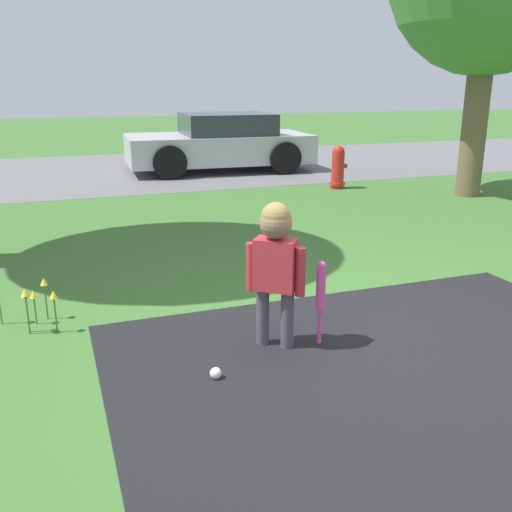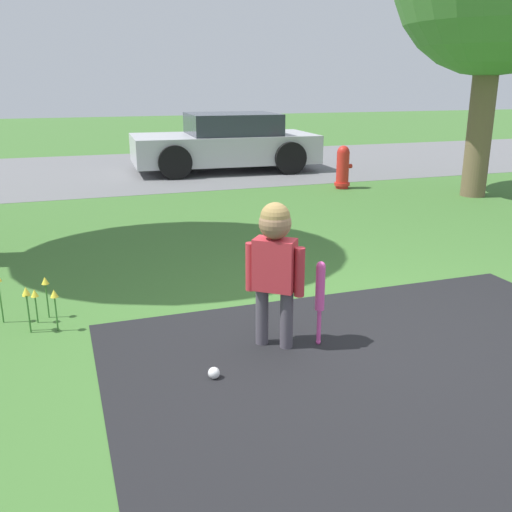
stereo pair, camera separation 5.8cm
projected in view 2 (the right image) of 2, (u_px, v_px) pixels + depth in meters
ground_plane at (370, 343)px, 4.22m from camera, size 60.00×60.00×0.00m
street_strip at (156, 169)px, 12.66m from camera, size 40.00×6.00×0.01m
child at (275, 255)px, 3.97m from camera, size 0.35×0.31×1.07m
baseball_bat at (320, 291)px, 4.07m from camera, size 0.07×0.07×0.64m
sports_ball at (214, 373)px, 3.70m from camera, size 0.08×0.08×0.08m
fire_hydrant at (343, 168)px, 10.24m from camera, size 0.32×0.28×0.77m
parked_car at (226, 143)px, 12.32m from camera, size 3.97×2.23×1.21m
flower_bed at (31, 291)px, 4.42m from camera, size 0.47×0.37×0.41m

